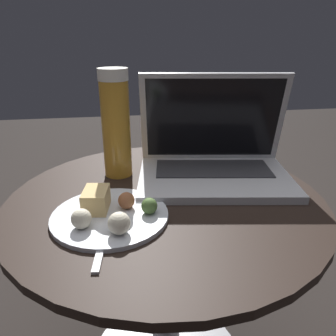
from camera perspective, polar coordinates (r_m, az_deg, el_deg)
table at (r=0.80m, az=-0.40°, el=-14.37°), size 0.69×0.69×0.52m
laptop at (r=0.81m, az=7.97°, el=1.85°), size 0.39×0.29×0.25m
beer_glass at (r=0.80m, az=-9.06°, el=7.57°), size 0.07×0.07×0.26m
snack_plate at (r=0.64m, az=-10.22°, el=-7.64°), size 0.23×0.23×0.05m
fork at (r=0.61m, az=-10.92°, el=-10.84°), size 0.04×0.19×0.00m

